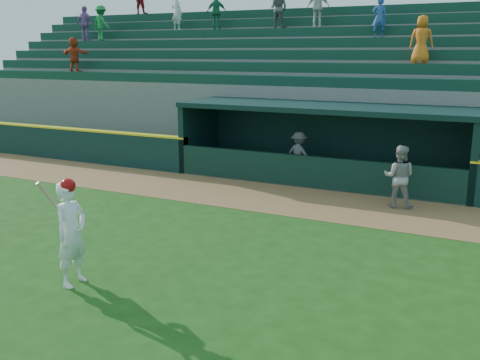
{
  "coord_description": "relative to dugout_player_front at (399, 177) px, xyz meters",
  "views": [
    {
      "loc": [
        5.14,
        -8.87,
        4.1
      ],
      "look_at": [
        0.0,
        1.6,
        1.3
      ],
      "focal_mm": 40.0,
      "sensor_mm": 36.0,
      "label": 1
    }
  ],
  "objects": [
    {
      "name": "ground",
      "position": [
        -2.83,
        -5.51,
        -0.85
      ],
      "size": [
        120.0,
        120.0,
        0.0
      ],
      "primitive_type": "plane",
      "color": "#194511",
      "rests_on": "ground"
    },
    {
      "name": "warning_track",
      "position": [
        -2.83,
        -0.61,
        -0.84
      ],
      "size": [
        40.0,
        3.0,
        0.01
      ],
      "primitive_type": "cube",
      "color": "brown",
      "rests_on": "ground"
    },
    {
      "name": "field_wall_left",
      "position": [
        -15.08,
        1.04,
        -0.25
      ],
      "size": [
        15.5,
        0.3,
        1.2
      ],
      "primitive_type": "cube",
      "color": "black",
      "rests_on": "ground"
    },
    {
      "name": "wall_stripe_left",
      "position": [
        -15.08,
        1.04,
        0.38
      ],
      "size": [
        15.5,
        0.32,
        0.06
      ],
      "primitive_type": "cube",
      "color": "yellow",
      "rests_on": "field_wall_left"
    },
    {
      "name": "dugout_player_front",
      "position": [
        0.0,
        0.0,
        0.0
      ],
      "size": [
        0.87,
        0.7,
        1.7
      ],
      "primitive_type": "imported",
      "rotation": [
        0.0,
        0.0,
        3.22
      ],
      "color": "gray",
      "rests_on": "ground"
    },
    {
      "name": "dugout_player_inside",
      "position": [
        -3.67,
        2.3,
        -0.08
      ],
      "size": [
        1.12,
        0.84,
        1.53
      ],
      "primitive_type": "imported",
      "rotation": [
        0.0,
        0.0,
        2.83
      ],
      "color": "gray",
      "rests_on": "ground"
    },
    {
      "name": "dugout",
      "position": [
        -2.83,
        2.5,
        0.51
      ],
      "size": [
        9.4,
        2.8,
        2.46
      ],
      "color": "slate",
      "rests_on": "ground"
    },
    {
      "name": "stands",
      "position": [
        -2.85,
        7.07,
        1.56
      ],
      "size": [
        34.5,
        6.25,
        7.62
      ],
      "color": "slate",
      "rests_on": "ground"
    },
    {
      "name": "batter_at_plate",
      "position": [
        -4.36,
        -7.61,
        0.13
      ],
      "size": [
        0.51,
        0.83,
        1.98
      ],
      "color": "white",
      "rests_on": "ground"
    }
  ]
}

